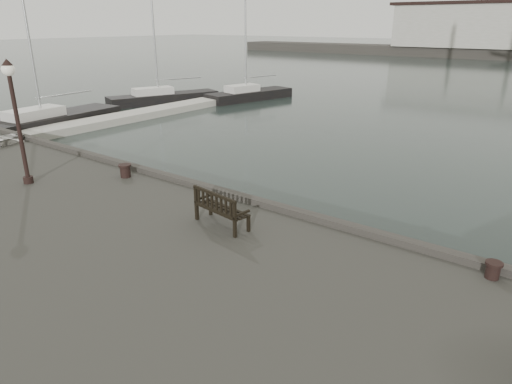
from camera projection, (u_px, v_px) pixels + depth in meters
ground at (270, 252)px, 14.03m from camera, size 400.00×400.00×0.00m
pontoon at (124, 118)px, 32.73m from camera, size 2.00×24.00×0.50m
bench at (221, 215)px, 12.05m from camera, size 1.73×0.81×0.96m
bollard_left at (125, 171)px, 15.91m from camera, size 0.53×0.53×0.46m
bollard_right at (493, 270)px, 9.60m from camera, size 0.46×0.46×0.38m
lamp_post at (15, 106)px, 14.49m from camera, size 0.41×0.41×4.05m
yacht_a at (50, 123)px, 30.89m from camera, size 3.82×10.45×13.88m
yacht_b at (164, 100)px, 40.18m from camera, size 5.42×9.82×12.87m
yacht_d at (250, 97)px, 41.86m from camera, size 4.15×8.93×11.00m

